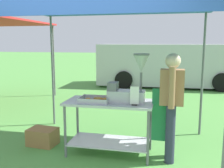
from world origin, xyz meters
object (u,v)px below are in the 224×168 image
at_px(stall_canopy, 111,9).
at_px(donut_fryer, 130,85).
at_px(van_silver, 171,65).
at_px(donut_cart, 109,117).
at_px(vendor, 171,102).
at_px(donut_tray, 96,100).
at_px(menu_sign, 135,97).
at_px(supply_crate, 43,137).

distance_m(stall_canopy, donut_fryer, 1.19).
height_order(donut_fryer, van_silver, van_silver).
relative_size(stall_canopy, van_silver, 0.56).
distance_m(donut_cart, vendor, 0.98).
distance_m(stall_canopy, donut_tray, 1.41).
distance_m(stall_canopy, donut_cart, 1.66).
bearing_deg(vendor, van_silver, 89.49).
bearing_deg(donut_cart, vendor, -1.49).
relative_size(donut_tray, donut_fryer, 0.62).
xyz_separation_m(donut_fryer, vendor, (0.62, -0.03, -0.22)).
bearing_deg(donut_tray, menu_sign, -9.73).
xyz_separation_m(donut_tray, van_silver, (1.20, 6.92, -0.00)).
bearing_deg(donut_fryer, vendor, -3.00).
relative_size(stall_canopy, vendor, 2.01).
height_order(stall_canopy, supply_crate, stall_canopy).
distance_m(donut_tray, van_silver, 7.02).
distance_m(supply_crate, van_silver, 7.15).
xyz_separation_m(stall_canopy, donut_cart, (0.00, -0.10, -1.66)).
height_order(donut_cart, menu_sign, menu_sign).
bearing_deg(menu_sign, donut_fryer, 118.12).
xyz_separation_m(stall_canopy, menu_sign, (0.42, -0.27, -1.29)).
relative_size(donut_tray, supply_crate, 0.92).
height_order(donut_tray, supply_crate, donut_tray).
xyz_separation_m(donut_cart, donut_tray, (-0.20, -0.07, 0.27)).
relative_size(stall_canopy, donut_fryer, 4.35).
xyz_separation_m(stall_canopy, vendor, (0.94, -0.12, -1.36)).
xyz_separation_m(donut_tray, donut_fryer, (0.52, 0.07, 0.24)).
height_order(supply_crate, van_silver, van_silver).
height_order(stall_canopy, van_silver, stall_canopy).
relative_size(donut_tray, menu_sign, 1.68).
xyz_separation_m(donut_fryer, menu_sign, (0.10, -0.18, -0.14)).
distance_m(donut_fryer, vendor, 0.65).
bearing_deg(menu_sign, van_silver, 85.28).
distance_m(donut_cart, donut_fryer, 0.60).
bearing_deg(donut_fryer, donut_tray, -171.86).
relative_size(menu_sign, supply_crate, 0.55).
bearing_deg(donut_cart, menu_sign, -22.50).
bearing_deg(menu_sign, stall_canopy, 147.01).
xyz_separation_m(vendor, van_silver, (0.06, 6.88, -0.02)).
bearing_deg(supply_crate, donut_fryer, -3.31).
bearing_deg(vendor, donut_fryer, 177.00).
height_order(donut_fryer, menu_sign, donut_fryer).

